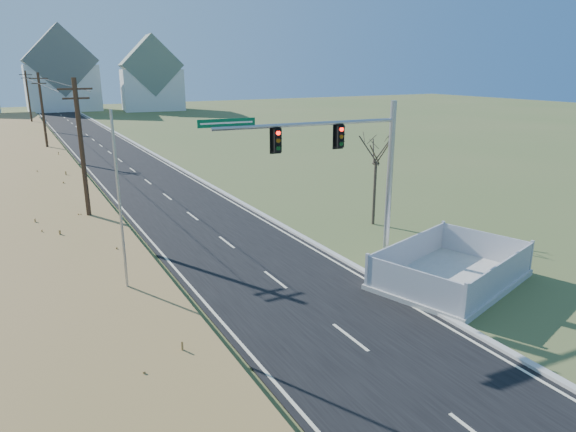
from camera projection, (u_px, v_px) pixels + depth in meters
The scene contains 13 objects.
ground at pixel (321, 316), 20.43m from camera, with size 260.00×260.00×0.00m, color #4B5D2D.
road at pixel (104, 148), 62.60m from camera, with size 8.00×180.00×0.06m, color black.
curb at pixel (138, 145), 64.49m from camera, with size 0.30×180.00×0.18m, color #B2AFA8.
utility_pole_near at pixel (83, 157), 28.79m from camera, with size 1.80×0.26×9.00m.
utility_pole_mid at pixel (43, 115), 54.10m from camera, with size 1.80×0.26×9.00m.
utility_pole_far at pixel (29, 99), 79.41m from camera, with size 1.80×0.26×9.00m.
condo_n at pixel (61, 76), 113.70m from camera, with size 15.27×10.20×18.54m.
condo_ne at pixel (152, 79), 115.42m from camera, with size 14.12×10.51×16.52m.
traffic_signal_mast at pixel (358, 169), 24.69m from camera, with size 10.04×0.96×8.00m.
fence_enclosure at pixel (450, 276), 23.55m from camera, with size 8.23×6.75×1.63m.
open_sign at pixel (385, 273), 23.78m from camera, with size 0.46×0.34×0.66m.
flagpole at pixel (123, 239), 19.52m from camera, with size 0.37×0.37×8.11m.
bare_tree at pixel (377, 147), 31.03m from camera, with size 2.27×2.27×6.03m.
Camera 1 is at (-9.99, -15.62, 9.55)m, focal length 32.00 mm.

